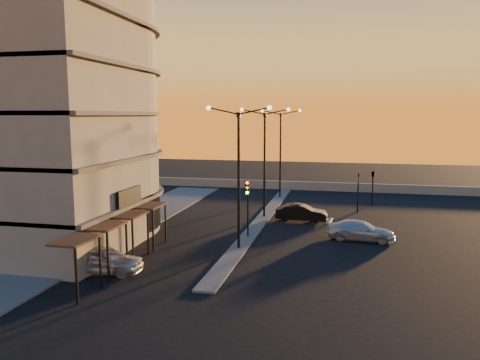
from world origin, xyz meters
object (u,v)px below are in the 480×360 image
(streetlamp_mid, at_px, (265,154))
(car_hatchback, at_px, (103,259))
(car_wagon, at_px, (361,231))
(traffic_light_main, at_px, (248,199))
(car_sedan, at_px, (301,213))

(streetlamp_mid, bearing_deg, car_hatchback, -111.82)
(car_hatchback, height_order, car_wagon, car_hatchback)
(traffic_light_main, bearing_deg, car_hatchback, -125.51)
(streetlamp_mid, height_order, traffic_light_main, streetlamp_mid)
(car_wagon, bearing_deg, streetlamp_mid, 59.29)
(traffic_light_main, bearing_deg, streetlamp_mid, 90.00)
(car_hatchback, xyz_separation_m, car_sedan, (9.80, 15.65, -0.07))
(streetlamp_mid, relative_size, traffic_light_main, 2.24)
(car_wagon, bearing_deg, car_sedan, 47.29)
(car_hatchback, bearing_deg, traffic_light_main, -39.36)
(car_sedan, bearing_deg, traffic_light_main, 153.83)
(streetlamp_mid, xyz_separation_m, car_wagon, (8.00, -5.79, -4.90))
(car_hatchback, bearing_deg, car_wagon, -58.08)
(streetlamp_mid, bearing_deg, traffic_light_main, -90.00)
(car_wagon, bearing_deg, traffic_light_main, 104.68)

